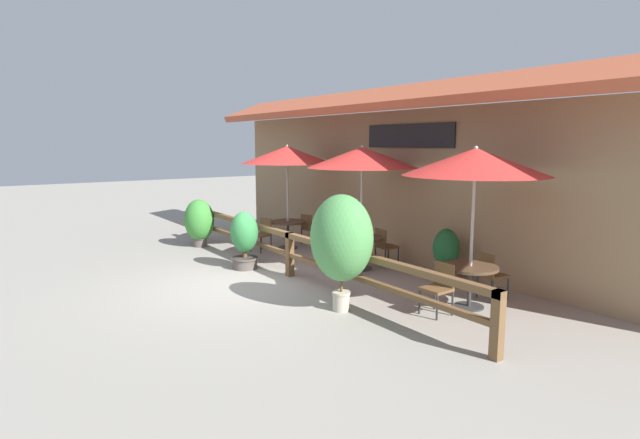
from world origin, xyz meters
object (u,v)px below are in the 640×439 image
(dining_table_near, at_px, (288,226))
(chair_middle_wallside, at_px, (385,245))
(potted_plant_broad_leaf, at_px, (342,239))
(potted_plant_tall_tropical, at_px, (199,221))
(patio_umbrella_near, at_px, (287,155))
(chair_near_wallside, at_px, (309,227))
(chair_far_wallside, at_px, (490,273))
(chair_near_streetside, at_px, (263,233))
(chair_middle_streetside, at_px, (338,252))
(dining_table_far, at_px, (470,274))
(potted_plant_small_flowering, at_px, (446,253))
(patio_umbrella_middle, at_px, (362,157))
(dining_table_middle, at_px, (361,243))
(chair_far_streetside, at_px, (439,286))
(potted_plant_corner_fern, at_px, (244,238))
(patio_umbrella_far, at_px, (475,162))

(dining_table_near, xyz_separation_m, chair_middle_wallside, (2.96, 0.82, -0.11))
(potted_plant_broad_leaf, height_order, potted_plant_tall_tropical, potted_plant_broad_leaf)
(patio_umbrella_near, height_order, chair_near_wallside, patio_umbrella_near)
(chair_far_wallside, bearing_deg, chair_near_streetside, 21.11)
(chair_near_streetside, bearing_deg, chair_middle_streetside, -10.30)
(chair_near_streetside, relative_size, chair_far_wallside, 1.00)
(dining_table_far, relative_size, potted_plant_tall_tropical, 0.72)
(chair_far_wallside, distance_m, potted_plant_small_flowering, 1.39)
(chair_near_wallside, relative_size, patio_umbrella_middle, 0.31)
(chair_near_wallside, xyz_separation_m, dining_table_middle, (2.97, -0.61, 0.11))
(chair_far_streetside, relative_size, potted_plant_small_flowering, 0.80)
(potted_plant_broad_leaf, relative_size, potted_plant_corner_fern, 1.53)
(chair_far_streetside, height_order, potted_plant_tall_tropical, potted_plant_tall_tropical)
(chair_far_wallside, height_order, potted_plant_corner_fern, potted_plant_corner_fern)
(patio_umbrella_far, distance_m, potted_plant_broad_leaf, 2.58)
(patio_umbrella_near, bearing_deg, chair_far_wallside, 6.11)
(dining_table_near, xyz_separation_m, patio_umbrella_far, (6.06, -0.06, 1.93))
(patio_umbrella_near, relative_size, patio_umbrella_middle, 1.00)
(chair_near_streetside, bearing_deg, potted_plant_broad_leaf, -28.17)
(dining_table_near, distance_m, patio_umbrella_far, 6.36)
(chair_near_streetside, bearing_deg, dining_table_middle, 2.40)
(chair_near_wallside, distance_m, potted_plant_small_flowering, 4.70)
(dining_table_far, bearing_deg, potted_plant_small_flowering, 143.72)
(chair_middle_wallside, bearing_deg, patio_umbrella_middle, 90.96)
(dining_table_middle, bearing_deg, patio_umbrella_near, -177.19)
(potted_plant_tall_tropical, bearing_deg, patio_umbrella_far, 13.36)
(chair_near_wallside, bearing_deg, dining_table_near, 83.78)
(chair_near_wallside, bearing_deg, potted_plant_tall_tropical, 48.48)
(chair_near_wallside, relative_size, potted_plant_tall_tropical, 0.66)
(chair_middle_wallside, bearing_deg, dining_table_near, 20.85)
(patio_umbrella_middle, xyz_separation_m, potted_plant_broad_leaf, (1.99, -2.11, -1.28))
(dining_table_far, distance_m, chair_far_wallside, 0.71)
(dining_table_middle, xyz_separation_m, potted_plant_corner_fern, (-1.57, -2.13, 0.11))
(dining_table_middle, height_order, potted_plant_corner_fern, potted_plant_corner_fern)
(chair_near_streetside, xyz_separation_m, potted_plant_broad_leaf, (4.95, -1.22, 0.76))
(dining_table_middle, relative_size, chair_far_streetside, 1.10)
(patio_umbrella_middle, xyz_separation_m, potted_plant_small_flowering, (1.72, 0.85, -1.96))
(patio_umbrella_near, bearing_deg, chair_middle_wallside, 15.53)
(patio_umbrella_far, bearing_deg, potted_plant_small_flowering, 143.72)
(potted_plant_small_flowering, bearing_deg, chair_far_wallside, -14.74)
(patio_umbrella_near, distance_m, chair_near_streetside, 2.17)
(chair_middle_wallside, xyz_separation_m, patio_umbrella_far, (3.10, -0.88, 2.04))
(chair_near_wallside, relative_size, patio_umbrella_far, 0.31)
(dining_table_near, distance_m, potted_plant_corner_fern, 2.40)
(patio_umbrella_far, distance_m, chair_far_streetside, 2.15)
(patio_umbrella_near, relative_size, potted_plant_corner_fern, 2.13)
(dining_table_middle, distance_m, chair_middle_streetside, 0.69)
(dining_table_near, xyz_separation_m, chair_near_streetside, (-0.06, -0.75, -0.11))
(chair_middle_streetside, relative_size, potted_plant_corner_fern, 0.66)
(potted_plant_broad_leaf, bearing_deg, chair_middle_wallside, 124.74)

